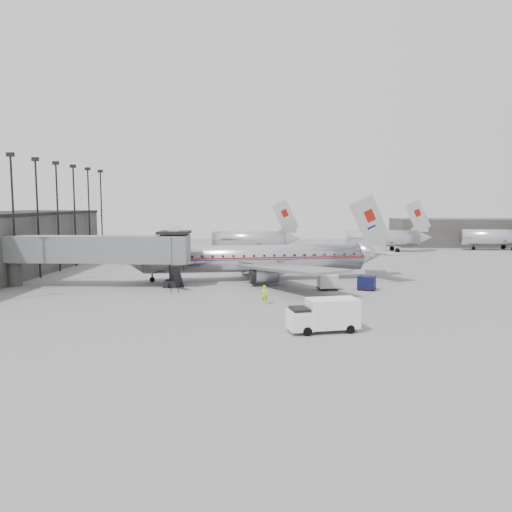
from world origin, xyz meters
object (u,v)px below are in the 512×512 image
(airliner, at_px, (260,258))
(ramp_worker, at_px, (265,295))
(service_van, at_px, (324,315))
(baggage_cart_navy, at_px, (367,283))
(baggage_cart_white, at_px, (328,282))

(airliner, height_order, ramp_worker, airliner)
(service_van, relative_size, baggage_cart_navy, 2.37)
(ramp_worker, bearing_deg, airliner, 96.16)
(airliner, bearing_deg, ramp_worker, -97.50)
(service_van, xyz_separation_m, baggage_cart_white, (2.33, 18.02, -0.40))
(airliner, xyz_separation_m, ramp_worker, (0.69, -15.12, -1.78))
(baggage_cart_white, bearing_deg, baggage_cart_navy, -9.21)
(airliner, distance_m, ramp_worker, 15.24)
(airliner, xyz_separation_m, baggage_cart_white, (7.55, -7.12, -1.80))
(service_van, distance_m, baggage_cart_white, 18.17)
(service_van, height_order, ramp_worker, service_van)
(airliner, relative_size, ramp_worker, 18.51)
(service_van, height_order, baggage_cart_navy, service_van)
(airliner, relative_size, service_van, 6.05)
(service_van, xyz_separation_m, ramp_worker, (-4.53, 10.02, -0.39))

